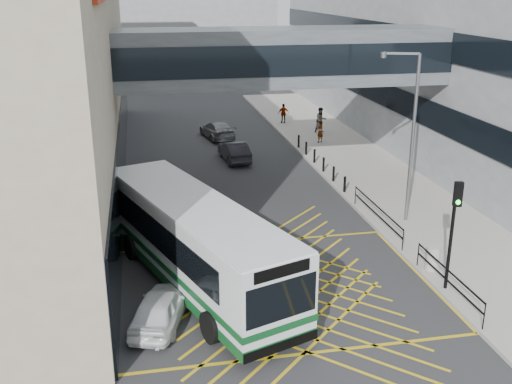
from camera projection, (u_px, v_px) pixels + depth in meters
ground at (276, 288)px, 23.35m from camera, size 120.00×120.00×0.00m
building_right at (508, 1)px, 46.69m from camera, size 24.09×44.00×20.00m
building_far at (156, 3)px, 75.69m from camera, size 28.00×16.00×18.00m
skybridge at (282, 57)px, 32.57m from camera, size 20.00×4.10×3.00m
pavement at (359, 166)px, 38.87m from camera, size 6.00×54.00×0.16m
box_junction at (276, 288)px, 23.35m from camera, size 12.00×9.00×0.01m
bus at (194, 240)px, 23.19m from camera, size 6.82×12.40×3.42m
car_white at (160, 307)px, 20.65m from camera, size 2.84×4.40×1.30m
car_dark at (234, 151)px, 40.05m from camera, size 2.06×4.38×1.33m
car_silver at (217, 129)px, 45.97m from camera, size 2.64×4.73×1.39m
traffic_light at (454, 220)px, 21.97m from camera, size 0.34×0.52×4.36m
street_lamp at (409, 128)px, 28.19m from camera, size 1.81×0.83×8.14m
litter_bin at (433, 258)px, 24.40m from camera, size 0.56×0.56×0.97m
kerb_railings at (405, 237)px, 25.83m from camera, size 0.05×12.54×1.00m
bollards at (319, 160)px, 38.19m from camera, size 0.14×10.14×0.90m
pedestrian_a at (320, 132)px, 44.09m from camera, size 0.78×0.71×1.60m
pedestrian_b at (321, 120)px, 47.01m from camera, size 1.04×0.71×1.97m
pedestrian_c at (284, 113)px, 50.35m from camera, size 0.96×0.48×1.62m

